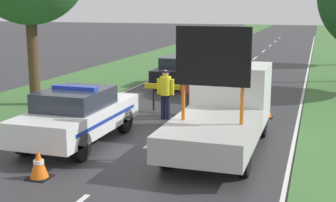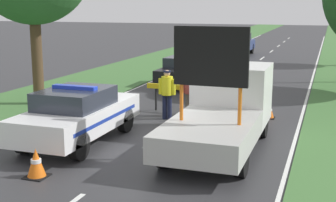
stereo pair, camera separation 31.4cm
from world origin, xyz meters
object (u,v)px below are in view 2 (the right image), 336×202
(road_barrier, at_px, (191,90))
(queued_car_hatch_blue, at_px, (239,44))
(pedestrian_civilian, at_px, (190,89))
(traffic_cone_centre_front, at_px, (36,163))
(queued_car_sedan_black, at_px, (186,70))
(police_car, at_px, (78,114))
(traffic_cone_near_police, at_px, (270,111))
(police_officer, at_px, (167,90))
(work_truck, at_px, (224,108))
(queued_car_wagon_maroon, at_px, (220,54))

(road_barrier, distance_m, queued_car_hatch_blue, 20.23)
(pedestrian_civilian, height_order, traffic_cone_centre_front, pedestrian_civilian)
(road_barrier, xyz_separation_m, queued_car_sedan_black, (-1.93, 5.63, -0.10))
(police_car, bearing_deg, traffic_cone_centre_front, -74.94)
(traffic_cone_near_police, relative_size, queued_car_sedan_black, 0.12)
(police_officer, height_order, traffic_cone_near_police, police_officer)
(police_officer, height_order, pedestrian_civilian, police_officer)
(police_car, relative_size, traffic_cone_near_police, 9.08)
(work_truck, distance_m, queued_car_wagon_maroon, 16.70)
(police_car, xyz_separation_m, queued_car_hatch_blue, (-0.06, 24.67, 0.05))
(queued_car_sedan_black, relative_size, queued_car_hatch_blue, 0.90)
(work_truck, relative_size, traffic_cone_near_police, 10.81)
(queued_car_wagon_maroon, relative_size, queued_car_hatch_blue, 0.90)
(road_barrier, xyz_separation_m, queued_car_wagon_maroon, (-1.90, 12.81, -0.03))
(police_officer, bearing_deg, traffic_cone_centre_front, 84.48)
(police_officer, bearing_deg, queued_car_hatch_blue, -82.27)
(police_car, relative_size, police_officer, 2.73)
(police_officer, bearing_deg, police_car, 70.00)
(police_officer, height_order, queued_car_sedan_black, police_officer)
(traffic_cone_centre_front, xyz_separation_m, queued_car_sedan_black, (-0.43, 12.93, 0.40))
(queued_car_wagon_maroon, bearing_deg, police_car, 89.67)
(work_truck, distance_m, traffic_cone_near_police, 3.74)
(traffic_cone_centre_front, relative_size, queued_car_hatch_blue, 0.15)
(pedestrian_civilian, bearing_deg, queued_car_hatch_blue, 79.22)
(queued_car_sedan_black, bearing_deg, police_officer, 101.82)
(police_car, bearing_deg, traffic_cone_near_police, 49.25)
(work_truck, relative_size, queued_car_wagon_maroon, 1.31)
(police_officer, height_order, traffic_cone_centre_front, police_officer)
(queued_car_sedan_black, bearing_deg, queued_car_wagon_maroon, -90.29)
(road_barrier, xyz_separation_m, traffic_cone_centre_front, (-1.50, -7.31, -0.51))
(police_officer, distance_m, pedestrian_civilian, 0.91)
(queued_car_hatch_blue, bearing_deg, road_barrier, 95.82)
(pedestrian_civilian, bearing_deg, traffic_cone_near_police, -4.14)
(police_officer, xyz_separation_m, traffic_cone_centre_front, (-0.99, -6.15, -0.67))
(police_officer, relative_size, queued_car_wagon_maroon, 0.40)
(pedestrian_civilian, relative_size, queued_car_hatch_blue, 0.35)
(police_officer, relative_size, queued_car_sedan_black, 0.40)
(road_barrier, bearing_deg, police_car, -118.79)
(work_truck, xyz_separation_m, traffic_cone_centre_front, (-3.45, -3.87, -0.72))
(road_barrier, xyz_separation_m, police_officer, (-0.51, -1.15, 0.16))
(traffic_cone_near_police, bearing_deg, police_officer, -158.89)
(police_car, xyz_separation_m, traffic_cone_near_police, (4.77, 4.66, -0.56))
(traffic_cone_centre_front, relative_size, queued_car_wagon_maroon, 0.16)
(pedestrian_civilian, bearing_deg, queued_car_wagon_maroon, 81.81)
(police_officer, height_order, queued_car_wagon_maroon, police_officer)
(police_car, xyz_separation_m, pedestrian_civilian, (2.09, 4.06, 0.14))
(police_officer, bearing_deg, traffic_cone_near_police, -155.28)
(work_truck, height_order, road_barrier, work_truck)
(traffic_cone_near_police, bearing_deg, traffic_cone_centre_front, -119.96)
(queued_car_sedan_black, xyz_separation_m, queued_car_hatch_blue, (-0.12, 14.50, 0.12))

